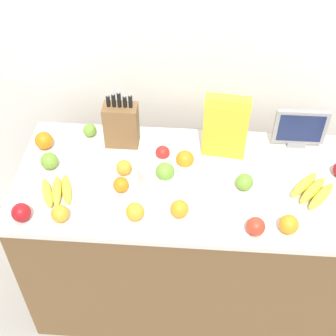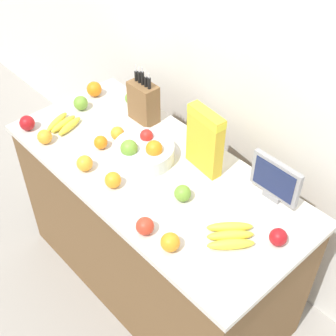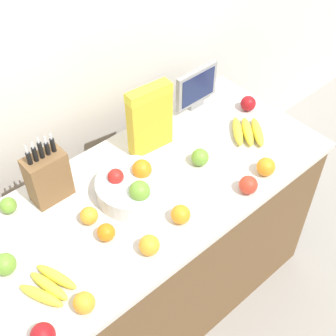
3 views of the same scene
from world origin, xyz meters
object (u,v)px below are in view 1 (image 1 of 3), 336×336
fruit_bowl (171,168)px  banana_bunch_left (312,190)px  apple_middle (49,161)px  orange_mid_right (289,224)px  orange_near_bowl (121,185)px  orange_by_cereal (44,141)px  small_monitor (300,128)px  orange_mid_left (179,209)px  orange_front_right (124,168)px  orange_front_center (135,212)px  orange_front_left (60,214)px  apple_near_bananas (245,182)px  knife_block (121,125)px  apple_front (256,226)px  apple_leftmost (90,130)px  banana_bunch_right (57,191)px  cereal_box (226,125)px  apple_by_knife_block (21,213)px

fruit_bowl → banana_bunch_left: (0.61, -0.06, -0.03)m
apple_middle → orange_mid_right: same height
orange_near_bowl → orange_by_cereal: size_ratio=0.80×
small_monitor → orange_mid_left: bearing=-138.7°
orange_front_right → orange_by_cereal: bearing=159.8°
orange_front_center → orange_front_right: size_ratio=1.11×
fruit_bowl → orange_front_left: (-0.43, -0.28, -0.01)m
apple_near_bananas → orange_front_right: (-0.53, 0.05, -0.00)m
fruit_bowl → banana_bunch_left: bearing=-5.9°
knife_block → apple_front: size_ratio=4.11×
fruit_bowl → orange_front_right: 0.21m
small_monitor → orange_near_bowl: small_monitor is taller
orange_front_center → apple_near_bananas: bearing=24.1°
apple_leftmost → orange_mid_right: size_ratio=0.83×
knife_block → apple_front: (0.60, -0.51, -0.07)m
small_monitor → banana_bunch_right: size_ratio=1.19×
cereal_box → apple_leftmost: size_ratio=4.85×
orange_front_center → orange_front_left: 0.30m
banana_bunch_right → orange_mid_right: size_ratio=2.57×
cereal_box → banana_bunch_right: size_ratio=1.56×
orange_front_left → orange_near_bowl: bearing=39.4°
orange_mid_right → apple_near_bananas: bearing=126.1°
banana_bunch_right → orange_near_bowl: 0.28m
knife_block → orange_mid_right: (0.73, -0.49, -0.07)m
orange_mid_left → orange_front_left: bearing=-172.9°
apple_front → orange_front_left: apple_front is taller
orange_front_left → knife_block: bearing=69.7°
small_monitor → orange_front_center: (-0.71, -0.50, -0.07)m
orange_mid_left → orange_near_bowl: (-0.26, 0.12, -0.00)m
apple_near_bananas → orange_near_bowl: (-0.53, -0.05, -0.00)m
apple_near_bananas → orange_mid_right: orange_mid_right is taller
apple_near_bananas → knife_block: bearing=155.3°
apple_middle → apple_front: bearing=-18.9°
cereal_box → apple_leftmost: bearing=178.7°
apple_leftmost → apple_near_bananas: bearing=-22.5°
orange_mid_right → orange_mid_left: bearing=173.3°
fruit_bowl → orange_mid_left: size_ratio=3.85×
orange_mid_left → apple_near_bananas: bearing=32.5°
orange_by_cereal → orange_near_bowl: bearing=-32.1°
apple_front → apple_by_knife_block: apple_by_knife_block is taller
orange_front_right → cereal_box: bearing=20.5°
orange_mid_right → orange_front_center: (-0.62, 0.02, -0.00)m
apple_leftmost → apple_near_bananas: 0.80m
orange_mid_left → orange_by_cereal: size_ratio=0.89×
apple_front → orange_mid_right: size_ratio=0.97×
knife_block → orange_by_cereal: (-0.37, -0.06, -0.07)m
banana_bunch_right → orange_near_bowl: orange_near_bowl is taller
knife_block → orange_mid_right: bearing=-33.6°
cereal_box → orange_mid_left: size_ratio=4.19×
banana_bunch_left → orange_mid_right: size_ratio=3.03×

